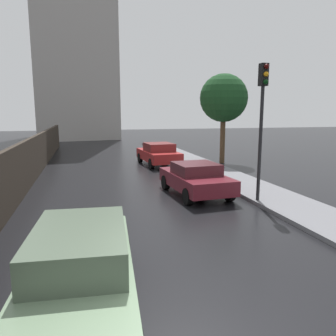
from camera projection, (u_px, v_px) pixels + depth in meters
The scene contains 6 objects.
car_red_mid_road at pixel (158, 154), 20.47m from camera, with size 2.17×4.22×1.40m.
car_green_far_ahead at pixel (81, 272), 5.14m from camera, with size 1.97×4.47×1.50m.
car_maroon_behind_camera at pixel (196, 178), 13.00m from camera, with size 2.13×3.95×1.30m.
traffic_light at pixel (262, 108), 11.23m from camera, with size 0.26×0.39×4.78m.
street_tree_near at pixel (224, 98), 20.76m from camera, with size 3.05×3.05×5.72m.
distant_tower at pixel (70, 3), 40.30m from camera, with size 10.87×12.75×38.42m.
Camera 1 is at (-1.84, -3.46, 3.28)m, focal length 34.80 mm.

